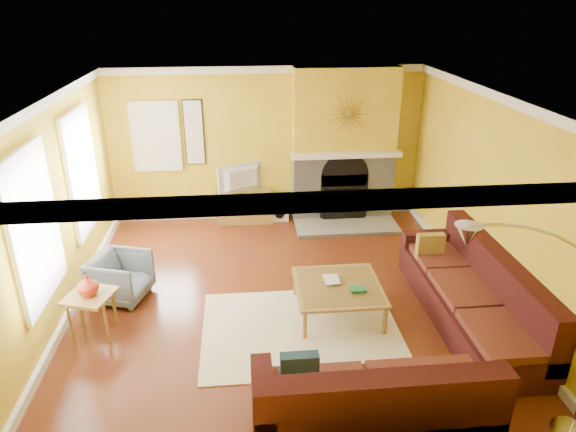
{
  "coord_description": "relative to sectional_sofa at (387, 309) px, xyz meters",
  "views": [
    {
      "loc": [
        -0.48,
        -5.82,
        3.8
      ],
      "look_at": [
        0.13,
        0.4,
        1.08
      ],
      "focal_mm": 32.0,
      "sensor_mm": 36.0,
      "label": 1
    }
  ],
  "objects": [
    {
      "name": "floor",
      "position": [
        -1.15,
        0.95,
        -0.46
      ],
      "size": [
        5.5,
        6.0,
        0.02
      ],
      "primitive_type": "cube",
      "color": "maroon",
      "rests_on": "ground"
    },
    {
      "name": "ceiling",
      "position": [
        -1.15,
        0.95,
        2.26
      ],
      "size": [
        5.5,
        6.0,
        0.02
      ],
      "primitive_type": "cube",
      "color": "white",
      "rests_on": "ground"
    },
    {
      "name": "wall_back",
      "position": [
        -1.15,
        3.96,
        0.9
      ],
      "size": [
        5.5,
        0.02,
        2.7
      ],
      "primitive_type": "cube",
      "color": "yellow",
      "rests_on": "ground"
    },
    {
      "name": "wall_front",
      "position": [
        -1.15,
        -2.06,
        0.9
      ],
      "size": [
        5.5,
        0.02,
        2.7
      ],
      "primitive_type": "cube",
      "color": "yellow",
      "rests_on": "ground"
    },
    {
      "name": "wall_left",
      "position": [
        -3.91,
        0.95,
        0.9
      ],
      "size": [
        0.02,
        6.0,
        2.7
      ],
      "primitive_type": "cube",
      "color": "yellow",
      "rests_on": "ground"
    },
    {
      "name": "wall_right",
      "position": [
        1.61,
        0.95,
        0.9
      ],
      "size": [
        0.02,
        6.0,
        2.7
      ],
      "primitive_type": "cube",
      "color": "yellow",
      "rests_on": "ground"
    },
    {
      "name": "baseboard",
      "position": [
        -1.15,
        0.95,
        -0.39
      ],
      "size": [
        5.5,
        6.0,
        0.12
      ],
      "primitive_type": null,
      "color": "white",
      "rests_on": "floor"
    },
    {
      "name": "crown_molding",
      "position": [
        -1.15,
        0.95,
        2.19
      ],
      "size": [
        5.5,
        6.0,
        0.12
      ],
      "primitive_type": null,
      "color": "white",
      "rests_on": "ceiling"
    },
    {
      "name": "window_left_near",
      "position": [
        -3.87,
        2.25,
        1.05
      ],
      "size": [
        0.06,
        1.22,
        1.72
      ],
      "primitive_type": "cube",
      "color": "white",
      "rests_on": "wall_left"
    },
    {
      "name": "window_left_far",
      "position": [
        -3.87,
        0.35,
        1.05
      ],
      "size": [
        0.06,
        1.22,
        1.72
      ],
      "primitive_type": "cube",
      "color": "white",
      "rests_on": "wall_left"
    },
    {
      "name": "window_back",
      "position": [
        -3.05,
        3.91,
        1.1
      ],
      "size": [
        0.82,
        0.06,
        1.22
      ],
      "primitive_type": "cube",
      "color": "white",
      "rests_on": "wall_back"
    },
    {
      "name": "wall_art",
      "position": [
        -2.4,
        3.92,
        1.15
      ],
      "size": [
        0.34,
        0.04,
        1.14
      ],
      "primitive_type": "cube",
      "color": "white",
      "rests_on": "wall_back"
    },
    {
      "name": "fireplace",
      "position": [
        0.2,
        3.75,
        0.9
      ],
      "size": [
        1.8,
        0.4,
        2.7
      ],
      "primitive_type": null,
      "color": "gray",
      "rests_on": "floor"
    },
    {
      "name": "mantel",
      "position": [
        0.2,
        3.51,
        0.8
      ],
      "size": [
        1.92,
        0.22,
        0.08
      ],
      "primitive_type": "cube",
      "color": "white",
      "rests_on": "fireplace"
    },
    {
      "name": "hearth",
      "position": [
        0.2,
        3.2,
        -0.42
      ],
      "size": [
        1.8,
        0.7,
        0.06
      ],
      "primitive_type": "cube",
      "color": "gray",
      "rests_on": "floor"
    },
    {
      "name": "sunburst",
      "position": [
        0.2,
        3.52,
        1.5
      ],
      "size": [
        0.7,
        0.04,
        0.7
      ],
      "primitive_type": null,
      "color": "olive",
      "rests_on": "fireplace"
    },
    {
      "name": "rug",
      "position": [
        -0.96,
        0.31,
        -0.44
      ],
      "size": [
        2.4,
        1.8,
        0.02
      ],
      "primitive_type": "cube",
      "color": "beige",
      "rests_on": "floor"
    },
    {
      "name": "sectional_sofa",
      "position": [
        0.0,
        0.0,
        0.0
      ],
      "size": [
        3.21,
        3.5,
        0.9
      ],
      "primitive_type": null,
      "color": "#3B1313",
      "rests_on": "floor"
    },
    {
      "name": "coffee_table",
      "position": [
        -0.45,
        0.62,
        -0.24
      ],
      "size": [
        1.08,
        1.08,
        0.43
      ],
      "primitive_type": null,
      "rotation": [
        0.0,
        0.0,
        -0.0
      ],
      "color": "white",
      "rests_on": "floor"
    },
    {
      "name": "media_console",
      "position": [
        -1.58,
        3.71,
        -0.18
      ],
      "size": [
        0.98,
        0.44,
        0.54
      ],
      "primitive_type": "cube",
      "color": "olive",
      "rests_on": "floor"
    },
    {
      "name": "tv",
      "position": [
        -1.58,
        3.71,
        0.35
      ],
      "size": [
        0.86,
        0.52,
        0.52
      ],
      "primitive_type": "imported",
      "rotation": [
        0.0,
        0.0,
        3.61
      ],
      "color": "black",
      "rests_on": "media_console"
    },
    {
      "name": "subwoofer",
      "position": [
        -0.95,
        3.74,
        -0.29
      ],
      "size": [
        0.32,
        0.32,
        0.32
      ],
      "primitive_type": "cube",
      "color": "white",
      "rests_on": "floor"
    },
    {
      "name": "armchair",
      "position": [
        -3.28,
        1.28,
        -0.13
      ],
      "size": [
        0.87,
        0.85,
        0.63
      ],
      "primitive_type": "imported",
      "rotation": [
        0.0,
        0.0,
        1.27
      ],
      "color": "slate",
      "rests_on": "floor"
    },
    {
      "name": "side_table",
      "position": [
        -3.45,
        0.48,
        -0.17
      ],
      "size": [
        0.64,
        0.64,
        0.56
      ],
      "primitive_type": null,
      "rotation": [
        0.0,
        0.0,
        -0.31
      ],
      "color": "olive",
      "rests_on": "floor"
    },
    {
      "name": "vase",
      "position": [
        -3.45,
        0.48,
        0.24
      ],
      "size": [
        0.32,
        0.32,
        0.26
      ],
      "primitive_type": "imported",
      "rotation": [
        0.0,
        0.0,
        -0.32
      ],
      "color": "red",
      "rests_on": "side_table"
    },
    {
      "name": "book",
      "position": [
        -0.62,
        0.73,
        -0.01
      ],
      "size": [
        0.19,
        0.26,
        0.03
      ],
      "primitive_type": "imported",
      "rotation": [
        0.0,
        0.0,
        0.02
      ],
      "color": "white",
      "rests_on": "coffee_table"
    },
    {
      "name": "arc_lamp",
      "position": [
        0.75,
        -1.57,
        0.66
      ],
      "size": [
        1.4,
        0.36,
        2.22
      ],
      "primitive_type": null,
      "color": "silver",
      "rests_on": "floor"
    }
  ]
}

